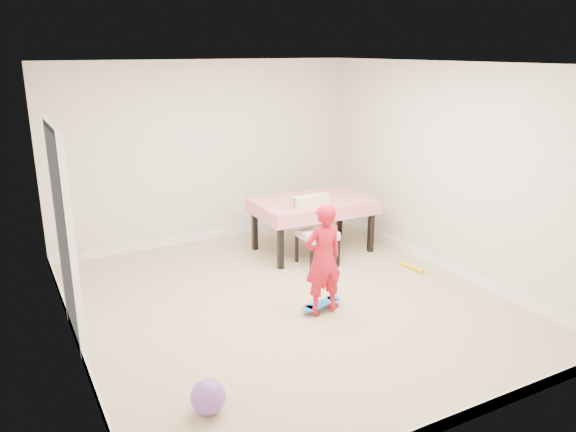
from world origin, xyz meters
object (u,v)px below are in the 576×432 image
dining_table (313,225)px  balloon (208,397)px  child (323,262)px  dining_chair (318,232)px  skateboard (321,306)px

dining_table → balloon: bearing=-131.8°
child → balloon: child is taller
balloon → child: bearing=31.6°
child → balloon: (-1.69, -1.04, -0.46)m
dining_chair → skateboard: 1.41m
skateboard → dining_chair: bearing=47.3°
skateboard → balloon: 2.06m
dining_chair → balloon: (-2.39, -2.30, -0.31)m
dining_table → skateboard: 1.91m
dining_table → skateboard: (-0.88, -1.66, -0.33)m
dining_chair → skateboard: (-0.66, -1.18, -0.41)m
skateboard → dining_table: bearing=48.9°
dining_table → child: size_ratio=1.33×
child → balloon: size_ratio=4.27×
skateboard → child: child is taller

